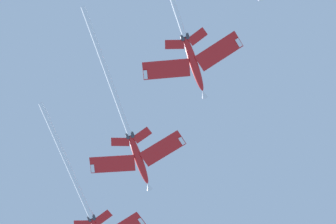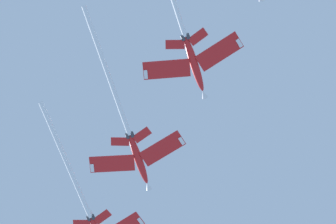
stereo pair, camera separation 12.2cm
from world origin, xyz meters
name	(u,v)px [view 1 (the left image)]	position (x,y,z in m)	size (l,w,h in m)	color
jet_lead	(89,211)	(-12.23, -0.90, 145.81)	(37.07, 21.72, 14.30)	red
jet_second	(128,131)	(5.88, 6.81, 140.37)	(36.97, 21.03, 14.51)	red
jet_third	(185,38)	(24.69, 16.84, 136.12)	(33.75, 20.51, 13.38)	red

